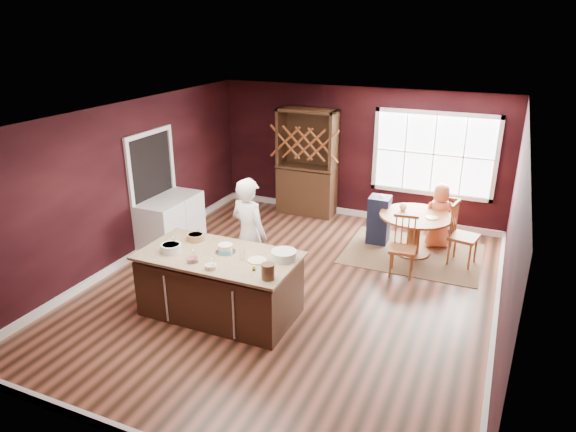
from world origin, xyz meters
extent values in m
plane|color=brown|center=(0.00, 0.00, 0.00)|extent=(7.00, 7.00, 0.00)
plane|color=white|center=(0.00, 0.00, 2.70)|extent=(7.00, 7.00, 0.00)
plane|color=black|center=(0.00, 3.50, 1.35)|extent=(6.00, 0.00, 6.00)
plane|color=black|center=(0.00, -3.50, 1.35)|extent=(6.00, 0.00, 6.00)
plane|color=black|center=(-3.00, 0.00, 1.35)|extent=(0.00, 7.00, 7.00)
plane|color=black|center=(3.00, 0.00, 1.35)|extent=(0.00, 7.00, 7.00)
cube|color=#3B2617|center=(-0.64, -1.05, 0.41)|extent=(2.12, 1.07, 0.83)
cube|color=#D8B690|center=(-0.64, -1.05, 0.90)|extent=(2.20, 1.15, 0.04)
cylinder|color=brown|center=(1.49, 2.03, 0.02)|extent=(0.59, 0.59, 0.04)
cylinder|color=brown|center=(1.49, 2.03, 0.35)|extent=(0.21, 0.21, 0.67)
cylinder|color=brown|center=(1.49, 2.03, 0.73)|extent=(1.26, 1.26, 0.04)
imported|color=silver|center=(-0.59, -0.24, 0.90)|extent=(0.75, 0.60, 1.80)
cylinder|color=white|center=(-1.29, -1.22, 0.98)|extent=(0.29, 0.29, 0.11)
cylinder|color=#AE8A3E|center=(-1.20, -0.75, 0.97)|extent=(0.25, 0.25, 0.09)
cylinder|color=white|center=(-0.85, -1.38, 0.95)|extent=(0.17, 0.17, 0.06)
cylinder|color=#F4EEBB|center=(-0.52, -1.45, 0.95)|extent=(0.15, 0.15, 0.06)
cylinder|color=silver|center=(-0.26, -1.06, 1.00)|extent=(0.08, 0.08, 0.15)
cylinder|color=#FFF3B1|center=(-0.07, -1.01, 0.93)|extent=(0.26, 0.26, 0.02)
cylinder|color=silver|center=(0.24, -0.81, 0.98)|extent=(0.35, 0.35, 0.12)
cylinder|color=#513924|center=(0.28, -1.40, 1.02)|extent=(0.17, 0.17, 0.20)
cube|color=brown|center=(1.49, 2.03, 0.01)|extent=(2.37, 1.84, 0.01)
imported|color=#EB7A48|center=(1.83, 2.55, 0.60)|extent=(0.68, 0.56, 1.21)
cylinder|color=beige|center=(1.77, 1.98, 0.76)|extent=(0.21, 0.21, 0.02)
imported|color=white|center=(1.24, 2.17, 0.80)|extent=(0.15, 0.15, 0.10)
cube|color=black|center=(-1.03, 3.22, 1.12)|extent=(1.22, 0.51, 2.25)
cube|color=white|center=(-2.64, 0.28, 0.47)|extent=(0.65, 0.62, 0.94)
cube|color=white|center=(-2.64, 0.92, 0.47)|extent=(0.64, 0.62, 0.94)
camera|label=1|loc=(2.78, -6.51, 3.95)|focal=32.00mm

